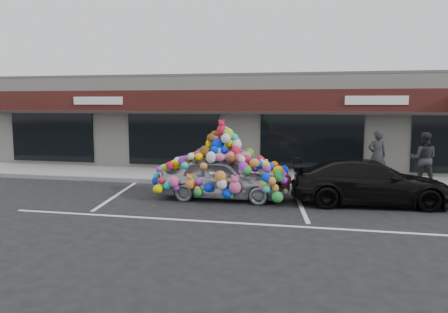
% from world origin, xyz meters
% --- Properties ---
extents(ground, '(90.00, 90.00, 0.00)m').
position_xyz_m(ground, '(0.00, 0.00, 0.00)').
color(ground, black).
rests_on(ground, ground).
extents(shop_building, '(24.00, 7.20, 4.31)m').
position_xyz_m(shop_building, '(0.00, 8.44, 2.16)').
color(shop_building, silver).
rests_on(shop_building, ground).
extents(sidewalk, '(26.00, 3.00, 0.15)m').
position_xyz_m(sidewalk, '(0.00, 4.00, 0.07)').
color(sidewalk, '#979792').
rests_on(sidewalk, ground).
extents(kerb, '(26.00, 0.18, 0.16)m').
position_xyz_m(kerb, '(0.00, 2.50, 0.07)').
color(kerb, slate).
rests_on(kerb, ground).
extents(parking_stripe_left, '(0.73, 4.37, 0.01)m').
position_xyz_m(parking_stripe_left, '(-3.20, 0.20, 0.00)').
color(parking_stripe_left, silver).
rests_on(parking_stripe_left, ground).
extents(parking_stripe_mid, '(0.73, 4.37, 0.01)m').
position_xyz_m(parking_stripe_mid, '(2.80, 0.20, 0.00)').
color(parking_stripe_mid, silver).
rests_on(parking_stripe_mid, ground).
extents(lane_line, '(14.00, 0.12, 0.01)m').
position_xyz_m(lane_line, '(2.00, -2.30, 0.00)').
color(lane_line, silver).
rests_on(lane_line, ground).
extents(toy_car, '(2.86, 4.20, 2.44)m').
position_xyz_m(toy_car, '(0.32, 0.47, 0.83)').
color(toy_car, '#B9BDC5').
rests_on(toy_car, ground).
extents(black_sedan, '(2.31, 4.83, 1.36)m').
position_xyz_m(black_sedan, '(4.84, 0.62, 0.68)').
color(black_sedan, black).
rests_on(black_sedan, ground).
extents(pedestrian_a, '(0.74, 0.55, 1.86)m').
position_xyz_m(pedestrian_a, '(5.48, 4.21, 1.08)').
color(pedestrian_a, black).
rests_on(pedestrian_a, sidewalk).
extents(pedestrian_b, '(1.02, 0.85, 1.88)m').
position_xyz_m(pedestrian_b, '(6.94, 3.47, 1.09)').
color(pedestrian_b, black).
rests_on(pedestrian_b, sidewalk).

